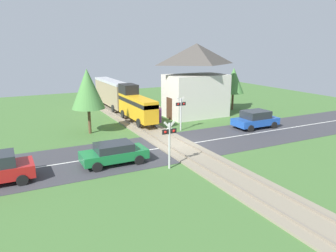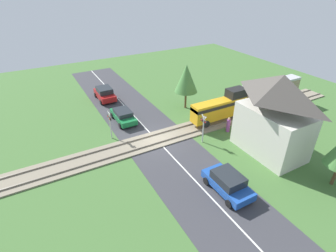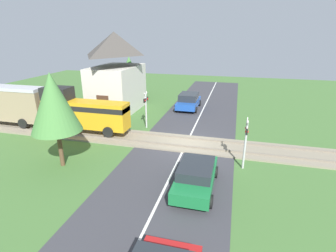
# 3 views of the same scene
# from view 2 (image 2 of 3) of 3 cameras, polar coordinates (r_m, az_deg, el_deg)

# --- Properties ---
(ground_plane) EXTENTS (60.00, 60.00, 0.00)m
(ground_plane) POSITION_cam_2_polar(r_m,az_deg,el_deg) (25.40, -2.51, -3.04)
(ground_plane) COLOR #426B33
(road_surface) EXTENTS (48.00, 6.40, 0.02)m
(road_surface) POSITION_cam_2_polar(r_m,az_deg,el_deg) (25.39, -2.51, -3.02)
(road_surface) COLOR #38383D
(road_surface) RESTS_ON ground_plane
(track_bed) EXTENTS (2.80, 48.00, 0.24)m
(track_bed) POSITION_cam_2_polar(r_m,az_deg,el_deg) (25.36, -2.52, -2.91)
(track_bed) COLOR gray
(track_bed) RESTS_ON ground_plane
(train) EXTENTS (1.58, 14.89, 3.18)m
(train) POSITION_cam_2_polar(r_m,az_deg,el_deg) (30.97, 17.51, 5.86)
(train) COLOR gold
(train) RESTS_ON track_bed
(car_near_crossing) EXTENTS (3.99, 1.89, 1.32)m
(car_near_crossing) POSITION_cam_2_polar(r_m,az_deg,el_deg) (28.66, -9.73, 2.30)
(car_near_crossing) COLOR #197038
(car_near_crossing) RESTS_ON ground_plane
(car_far_side) EXTENTS (3.99, 2.03, 1.53)m
(car_far_side) POSITION_cam_2_polar(r_m,az_deg,el_deg) (19.92, 12.87, -11.89)
(car_far_side) COLOR #1E4CA8
(car_far_side) RESTS_ON ground_plane
(car_behind_queue) EXTENTS (3.95, 2.00, 1.61)m
(car_behind_queue) POSITION_cam_2_polar(r_m,az_deg,el_deg) (34.31, -13.61, 6.91)
(car_behind_queue) COLOR #A81919
(car_behind_queue) RESTS_ON ground_plane
(crossing_signal_west_approach) EXTENTS (0.90, 0.18, 2.89)m
(crossing_signal_west_approach) POSITION_cam_2_polar(r_m,az_deg,el_deg) (25.30, -12.55, 0.99)
(crossing_signal_west_approach) COLOR #B7B7B7
(crossing_signal_west_approach) RESTS_ON ground_plane
(crossing_signal_east_approach) EXTENTS (0.90, 0.18, 2.89)m
(crossing_signal_east_approach) POSITION_cam_2_polar(r_m,az_deg,el_deg) (24.32, 7.74, 0.22)
(crossing_signal_east_approach) COLOR #B7B7B7
(crossing_signal_east_approach) RESTS_ON ground_plane
(station_building) EXTENTS (6.38, 3.99, 7.19)m
(station_building) POSITION_cam_2_polar(r_m,az_deg,el_deg) (23.74, 22.28, 1.94)
(station_building) COLOR beige
(station_building) RESTS_ON ground_plane
(pedestrian_by_station) EXTENTS (0.39, 0.39, 1.58)m
(pedestrian_by_station) POSITION_cam_2_polar(r_m,az_deg,el_deg) (27.07, 12.98, 0.19)
(pedestrian_by_station) COLOR #7F3D84
(pedestrian_by_station) RESTS_ON ground_plane
(tree_roadside_hedge) EXTENTS (2.65, 2.65, 5.27)m
(tree_roadside_hedge) POSITION_cam_2_polar(r_m,az_deg,el_deg) (30.20, 4.01, 10.29)
(tree_roadside_hedge) COLOR brown
(tree_roadside_hedge) RESTS_ON ground_plane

